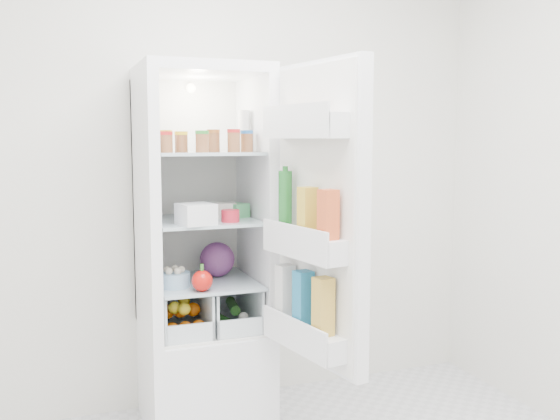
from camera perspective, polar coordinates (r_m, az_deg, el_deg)
name	(u,v)px	position (r m, az deg, el deg)	size (l,w,h in m)	color
room_walls	(350,93)	(2.02, 6.46, 10.56)	(3.02, 3.02, 2.61)	silver
refrigerator	(201,294)	(3.22, -7.19, -7.61)	(0.60, 0.60, 1.80)	white
shelf_low	(204,282)	(3.15, -6.95, -6.55)	(0.49, 0.53, 0.01)	#A6B8C2
shelf_mid	(203,220)	(3.09, -7.03, -0.95)	(0.49, 0.53, 0.01)	#A6B8C2
shelf_top	(202,153)	(3.07, -7.11, 5.18)	(0.49, 0.53, 0.01)	#A6B8C2
crisper_left	(180,310)	(3.15, -9.11, -9.00)	(0.23, 0.46, 0.22)	silver
crisper_right	(228,305)	(3.21, -4.77, -8.67)	(0.23, 0.46, 0.22)	silver
condiment_jars	(202,143)	(2.98, -7.19, 6.10)	(0.46, 0.32, 0.08)	#B21919
squeeze_bottle	(244,131)	(3.13, -3.29, 7.24)	(0.06, 0.06, 0.20)	white
tub_white	(196,214)	(2.88, -7.69, -0.38)	(0.15, 0.15, 0.10)	white
tub_cream	(223,210)	(3.15, -5.21, 0.01)	(0.12, 0.12, 0.07)	silver
tin_red	(230,216)	(2.96, -4.57, -0.54)	(0.09, 0.09, 0.06)	red
tub_green	(235,210)	(3.15, -4.11, 0.00)	(0.09, 0.12, 0.07)	#469B5D
red_cabbage	(217,259)	(3.21, -5.77, -4.52)	(0.18, 0.18, 0.18)	#4F1B48
bell_pepper	(202,281)	(2.92, -7.13, -6.45)	(0.10, 0.10, 0.10)	red
mushroom_bowl	(174,280)	(3.03, -9.65, -6.31)	(0.15, 0.15, 0.07)	#94BDDC
citrus_pile	(182,316)	(3.11, -8.92, -9.56)	(0.20, 0.24, 0.16)	orange
veg_pile	(229,314)	(3.22, -4.66, -9.48)	(0.16, 0.30, 0.10)	#194D1A
fridge_door	(316,223)	(2.66, 3.28, -1.16)	(0.26, 0.60, 1.30)	white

